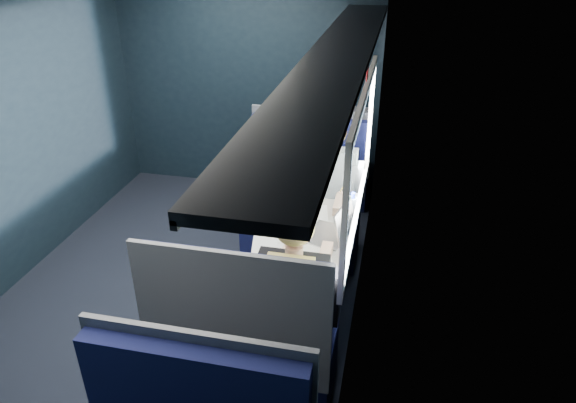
% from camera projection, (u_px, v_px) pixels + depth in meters
% --- Properties ---
extents(ground, '(2.80, 4.20, 0.01)m').
position_uv_depth(ground, '(180.00, 294.00, 4.18)').
color(ground, black).
extents(room_shell, '(3.00, 4.40, 2.40)m').
position_uv_depth(room_shell, '(162.00, 120.00, 3.48)').
color(room_shell, black).
rests_on(room_shell, ground).
extents(table, '(0.62, 1.00, 0.74)m').
position_uv_depth(table, '(306.00, 239.00, 3.67)').
color(table, '#54565E').
rests_on(table, ground).
extents(seat_bay_near, '(1.04, 0.62, 1.26)m').
position_uv_depth(seat_bay_near, '(302.00, 209.00, 4.57)').
color(seat_bay_near, '#0C0F39').
rests_on(seat_bay_near, ground).
extents(seat_bay_far, '(1.04, 0.62, 1.26)m').
position_uv_depth(seat_bay_far, '(249.00, 347.00, 3.07)').
color(seat_bay_far, '#0C0F39').
rests_on(seat_bay_far, ground).
extents(seat_row_front, '(1.04, 0.51, 1.16)m').
position_uv_depth(seat_row_front, '(320.00, 168.00, 5.37)').
color(seat_row_front, '#0C0F39').
rests_on(seat_row_front, ground).
extents(man, '(0.53, 0.56, 1.32)m').
position_uv_depth(man, '(330.00, 190.00, 4.23)').
color(man, black).
rests_on(man, ground).
extents(woman, '(0.53, 0.56, 1.32)m').
position_uv_depth(woman, '(296.00, 293.00, 3.02)').
color(woman, black).
rests_on(woman, ground).
extents(papers, '(0.66, 0.85, 0.01)m').
position_uv_depth(papers, '(292.00, 231.00, 3.62)').
color(papers, white).
rests_on(papers, table).
extents(laptop, '(0.31, 0.37, 0.25)m').
position_uv_depth(laptop, '(335.00, 228.00, 3.52)').
color(laptop, silver).
rests_on(laptop, table).
extents(bottle_small, '(0.06, 0.06, 0.22)m').
position_uv_depth(bottle_small, '(352.00, 208.00, 3.71)').
color(bottle_small, silver).
rests_on(bottle_small, table).
extents(cup, '(0.07, 0.07, 0.09)m').
position_uv_depth(cup, '(355.00, 200.00, 3.94)').
color(cup, white).
rests_on(cup, table).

